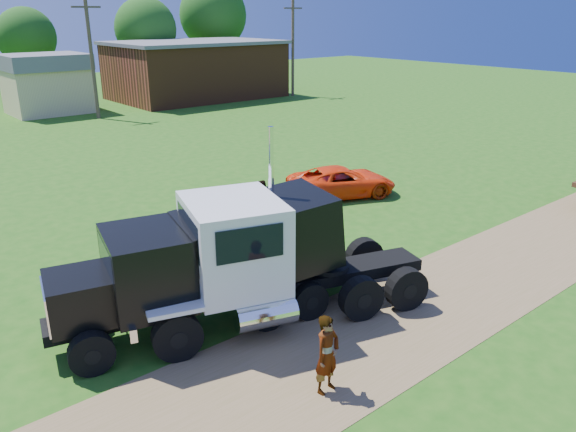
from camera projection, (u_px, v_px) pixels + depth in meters
ground at (397, 320)px, 15.18m from camera, size 140.00×140.00×0.00m
dirt_track at (397, 319)px, 15.17m from camera, size 120.00×4.20×0.01m
white_semi_tractor at (238, 262)px, 14.57m from camera, size 8.55×4.97×5.07m
black_dump_truck at (209, 260)px, 14.47m from camera, size 7.79×3.94×3.30m
orange_pickup at (342, 182)px, 25.16m from camera, size 5.34×3.89×1.35m
spectator_a at (327, 355)px, 12.03m from camera, size 0.73×0.53×1.83m
spectator_b at (261, 202)px, 21.93m from camera, size 0.98×0.85×1.72m
brick_building at (196, 69)px, 53.96m from camera, size 15.40×10.40×5.30m
tan_shed at (47, 83)px, 45.60m from camera, size 6.20×5.40×4.70m
utility_poles at (92, 56)px, 42.42m from camera, size 42.20×0.28×9.00m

